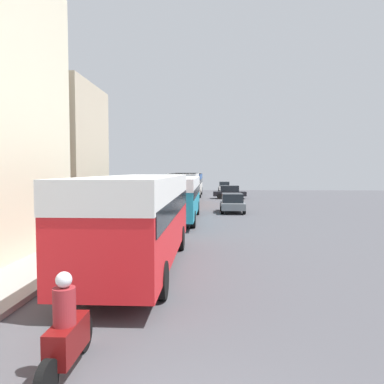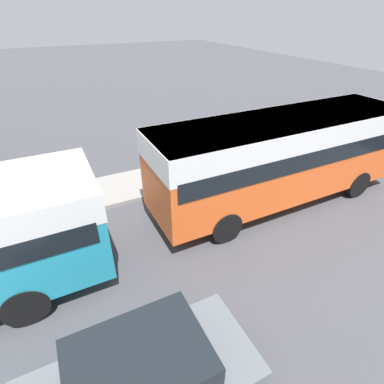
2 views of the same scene
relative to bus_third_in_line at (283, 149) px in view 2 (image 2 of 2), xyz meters
The scene contains 3 objects.
bus_third_in_line is the anchor object (origin of this frame).
car_distant 7.80m from the bus_third_in_line, 56.66° to the right, with size 1.89×3.99×1.51m.
pedestrian_near_curb 3.12m from the bus_third_in_line, 168.64° to the right, with size 0.34×0.34×1.82m.
Camera 2 is at (5.01, 25.74, 6.03)m, focal length 28.00 mm.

